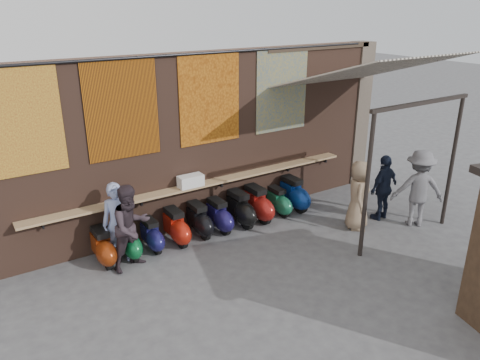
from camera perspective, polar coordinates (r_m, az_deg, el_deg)
The scene contains 30 objects.
ground at distance 9.43m, azimuth 2.71°, elevation -11.09°, with size 70.00×70.00×0.00m, color #474749.
brick_wall at distance 10.73m, azimuth -5.55°, elevation 4.59°, with size 10.00×0.40×4.00m, color brown.
pier_right at distance 13.84m, azimuth 14.04°, elevation 7.77°, with size 0.50×0.50×4.00m, color #4C4238.
eating_counter at distance 10.71m, azimuth -4.46°, elevation -0.49°, with size 8.00×0.32×0.05m, color #9E7A51.
shelf_box at distance 10.49m, azimuth -6.04°, elevation -0.11°, with size 0.57×0.27×0.26m, color white.
tapestry_redgold at distance 9.23m, azimuth -25.38°, elevation 6.40°, with size 1.50×0.02×2.00m, color maroon.
tapestry_sun at distance 9.65m, azimuth -14.18°, elevation 8.33°, with size 1.50×0.02×2.00m, color #B9590A.
tapestry_orange at distance 10.45m, azimuth -3.69°, elevation 9.85°, with size 1.50×0.02×2.00m, color #AF6215.
tapestry_multi at distance 11.55m, azimuth 5.13°, elevation 10.86°, with size 1.50×0.02×2.00m, color navy.
hang_rail at distance 10.16m, azimuth -5.32°, elevation 15.07°, with size 0.06×0.06×9.50m, color black.
scooter_stool_0 at distance 9.90m, azimuth -16.39°, elevation -7.87°, with size 0.35×0.79×0.75m, color maroon, non-canonical shape.
scooter_stool_1 at distance 10.02m, azimuth -13.41°, elevation -7.29°, with size 0.34×0.75×0.72m, color #0D5C2C, non-canonical shape.
scooter_stool_2 at distance 10.20m, azimuth -10.72°, elevation -6.64°, with size 0.32×0.72×0.68m, color #17164F, non-canonical shape.
scooter_stool_3 at distance 10.36m, azimuth -7.81°, elevation -5.71°, with size 0.37×0.82×0.78m, color #AD1C0D, non-canonical shape.
scooter_stool_4 at distance 10.64m, azimuth -5.03°, elevation -4.90°, with size 0.36×0.80×0.76m, color black, non-canonical shape.
scooter_stool_5 at distance 10.82m, azimuth -2.58°, elevation -4.40°, with size 0.36×0.79×0.75m, color #19144B, non-canonical shape.
scooter_stool_6 at distance 11.08m, azimuth 0.01°, elevation -3.56°, with size 0.39×0.86×0.82m, color black, non-canonical shape.
scooter_stool_7 at distance 11.33m, azimuth 2.14°, elevation -2.95°, with size 0.40×0.88×0.84m, color maroon, non-canonical shape.
scooter_stool_8 at distance 11.69m, azimuth 4.68°, elevation -2.63°, with size 0.33×0.72×0.69m, color #186241, non-canonical shape.
scooter_stool_9 at distance 11.98m, azimuth 6.53°, elevation -1.71°, with size 0.40×0.88×0.83m, color navy, non-canonical shape.
diner_left at distance 9.72m, azimuth -14.66°, elevation -5.09°, with size 0.62×0.41×1.69m, color #91A0D3.
diner_right at distance 9.41m, azimuth -13.10°, elevation -5.63°, with size 0.85×0.66×1.75m, color #30252C.
shopper_navy at distance 11.77m, azimuth 17.12°, elevation -0.88°, with size 0.95×0.40×1.63m, color black.
shopper_grey at distance 11.67m, azimuth 20.90°, elevation -0.96°, with size 1.20×0.69×1.85m, color slate.
shopper_tan at distance 11.12m, azimuth 14.26°, elevation -1.80°, with size 0.81×0.53×1.65m, color #897157.
awning_canvas at distance 11.13m, azimuth 15.38°, elevation 12.72°, with size 3.20×3.40×0.03m, color beige.
awning_ledger at distance 12.20m, azimuth 9.87°, elevation 15.69°, with size 3.30×0.08×0.12m, color #33261C.
awning_header at distance 10.28m, azimuth 21.35°, elevation 8.75°, with size 3.00×0.08×0.08m, color black.
awning_post_left at distance 9.63m, azimuth 15.20°, elevation -0.82°, with size 0.09×0.09×3.10m, color black.
awning_post_right at distance 11.78m, azimuth 24.44°, elevation 1.97°, with size 0.09×0.09×3.10m, color black.
Camera 1 is at (-4.73, -6.46, 4.99)m, focal length 35.00 mm.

